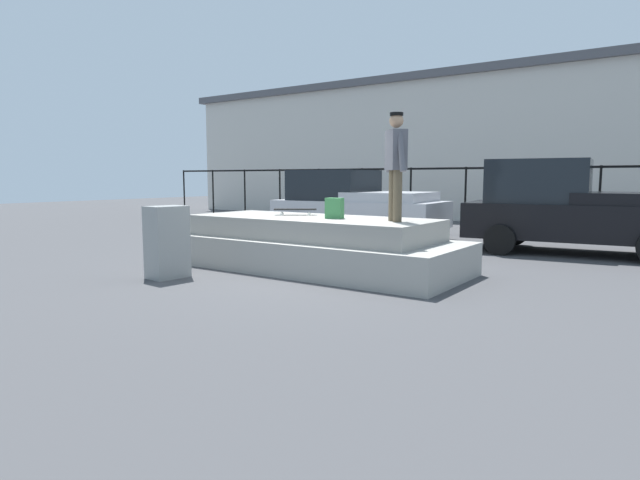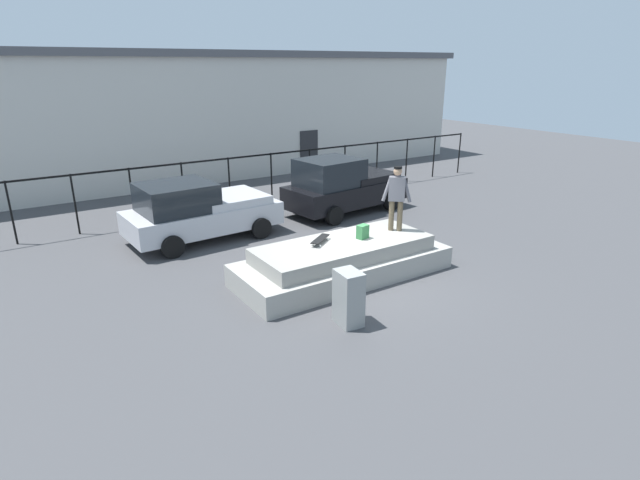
{
  "view_description": "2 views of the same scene",
  "coord_description": "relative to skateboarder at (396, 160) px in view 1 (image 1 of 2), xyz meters",
  "views": [
    {
      "loc": [
        5.4,
        -7.29,
        1.61
      ],
      "look_at": [
        -0.34,
        0.84,
        0.44
      ],
      "focal_mm": 29.89,
      "sensor_mm": 36.0,
      "label": 1
    },
    {
      "loc": [
        -7.12,
        -9.23,
        5.09
      ],
      "look_at": [
        -0.13,
        1.39,
        0.64
      ],
      "focal_mm": 28.43,
      "sensor_mm": 36.0,
      "label": 2
    }
  ],
  "objects": [
    {
      "name": "ground_plane",
      "position": [
        -1.5,
        -0.28,
        -1.89
      ],
      "size": [
        60.0,
        60.0,
        0.0
      ],
      "primitive_type": "plane",
      "color": "#424244"
    },
    {
      "name": "car_black_pickup_mid",
      "position": [
        1.7,
        4.72,
        -0.92
      ],
      "size": [
        4.65,
        2.51,
        2.0
      ],
      "color": "black",
      "rests_on": "ground_plane"
    },
    {
      "name": "utility_box",
      "position": [
        -3.02,
        -2.06,
        -1.31
      ],
      "size": [
        0.49,
        0.64,
        1.16
      ],
      "primitive_type": "cube",
      "rotation": [
        0.0,
        0.0,
        -0.09
      ],
      "color": "gray",
      "rests_on": "ground_plane"
    },
    {
      "name": "car_silver_pickup_near",
      "position": [
        -3.64,
        4.71,
        -0.99
      ],
      "size": [
        4.61,
        2.43,
        1.82
      ],
      "color": "#B7B7BC",
      "rests_on": "ground_plane"
    },
    {
      "name": "skateboarder",
      "position": [
        0.0,
        0.0,
        0.0
      ],
      "size": [
        0.62,
        0.6,
        1.7
      ],
      "color": "brown",
      "rests_on": "concrete_ledge"
    },
    {
      "name": "skateboard",
      "position": [
        -2.2,
        0.25,
        -0.87
      ],
      "size": [
        0.76,
        0.62,
        0.12
      ],
      "color": "black",
      "rests_on": "concrete_ledge"
    },
    {
      "name": "warehouse_building",
      "position": [
        -1.5,
        15.09,
        0.93
      ],
      "size": [
        31.03,
        7.4,
        5.62
      ],
      "color": "beige",
      "rests_on": "ground_plane"
    },
    {
      "name": "backpack",
      "position": [
        -1.12,
        -0.05,
        -0.8
      ],
      "size": [
        0.32,
        0.26,
        0.35
      ],
      "primitive_type": "cube",
      "rotation": [
        0.0,
        0.0,
        3.36
      ],
      "color": "#33723F",
      "rests_on": "concrete_ledge"
    },
    {
      "name": "fence_row",
      "position": [
        -1.5,
        7.27,
        -0.61
      ],
      "size": [
        24.06,
        0.06,
        1.92
      ],
      "color": "black",
      "rests_on": "ground_plane"
    },
    {
      "name": "concrete_ledge",
      "position": [
        -1.67,
        -0.0,
        -1.48
      ],
      "size": [
        5.47,
        2.15,
        0.92
      ],
      "color": "#9E9B93",
      "rests_on": "ground_plane"
    }
  ]
}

